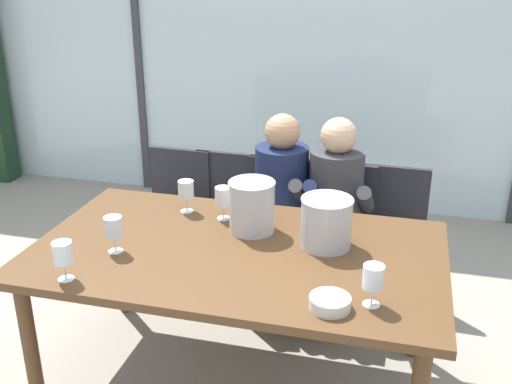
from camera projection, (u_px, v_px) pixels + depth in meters
ground at (281, 284)px, 3.95m from camera, size 14.00×14.00×0.00m
window_glass_panel at (322, 53)px, 4.78m from camera, size 7.11×0.03×2.60m
window_mullion_left at (138, 46)px, 5.14m from camera, size 0.06×0.06×2.60m
hillside_vineyard at (359, 43)px, 7.88m from camera, size 13.11×2.40×1.91m
dining_table at (237, 263)px, 2.80m from camera, size 1.91×1.11×0.76m
chair_near_curtain at (175, 206)px, 3.90m from camera, size 0.46×0.46×0.86m
chair_left_of_center at (222, 211)px, 3.83m from camera, size 0.45×0.45×0.86m
chair_center at (278, 218)px, 3.73m from camera, size 0.46×0.46×0.86m
chair_right_of_center at (337, 225)px, 3.63m from camera, size 0.46×0.46×0.86m
chair_near_window_right at (390, 229)px, 3.58m from camera, size 0.45×0.45×0.86m
person_navy_polo at (280, 201)px, 3.54m from camera, size 0.48×0.63×1.18m
person_charcoal_jacket at (333, 206)px, 3.47m from camera, size 0.47×0.62×1.18m
ice_bucket_primary at (326, 222)px, 2.76m from camera, size 0.25×0.25×0.24m
ice_bucket_secondary at (252, 206)px, 2.91m from camera, size 0.23×0.23×0.26m
tasting_bowl at (330, 303)px, 2.30m from camera, size 0.16×0.16×0.05m
wine_glass_by_left_taster at (223, 197)px, 3.04m from camera, size 0.08×0.08×0.17m
wine_glass_near_bucket at (63, 254)px, 2.46m from camera, size 0.08×0.08×0.17m
wine_glass_center_pour at (113, 228)px, 2.70m from camera, size 0.08×0.08×0.17m
wine_glass_by_right_taster at (186, 191)px, 3.13m from camera, size 0.08×0.08×0.17m
wine_glass_spare_empty at (373, 279)px, 2.28m from camera, size 0.08×0.08×0.17m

